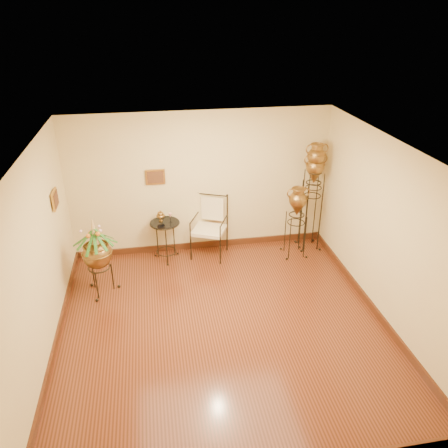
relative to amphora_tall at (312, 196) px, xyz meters
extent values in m
plane|color=maroon|center=(-2.15, -2.13, -1.13)|extent=(5.00, 5.00, 0.00)
cube|color=#452110|center=(-2.15, 0.35, -1.07)|extent=(5.00, 0.04, 0.12)
cube|color=#452110|center=(-4.63, -2.13, -1.07)|extent=(0.04, 5.00, 0.12)
cube|color=#452110|center=(0.33, -2.13, -1.07)|extent=(0.04, 5.00, 0.12)
cube|color=#C28E39|center=(-3.00, 0.33, 0.47)|extent=(0.36, 0.03, 0.29)
cube|color=#C28E39|center=(-4.61, -0.68, 0.57)|extent=(0.03, 0.36, 0.29)
cube|color=#FCE7BE|center=(-2.05, 0.02, -0.57)|extent=(0.76, 0.74, 0.07)
cube|color=#FCE7BE|center=(-2.05, 0.02, -0.23)|extent=(0.43, 0.22, 0.48)
cylinder|color=black|center=(-2.89, 0.02, -0.33)|extent=(0.55, 0.55, 0.02)
camera|label=1|loc=(-3.04, -7.43, 3.36)|focal=35.00mm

